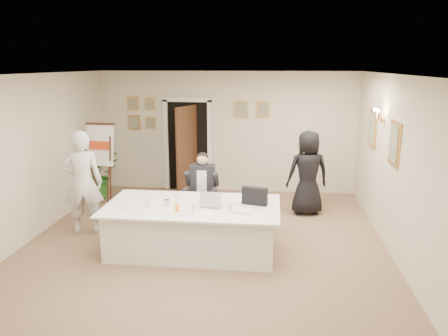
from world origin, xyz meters
TOP-DOWN VIEW (x-y plane):
  - floor at (0.00, 0.00)m, footprint 7.00×7.00m
  - ceiling at (0.00, 0.00)m, footprint 6.00×7.00m
  - wall_back at (0.00, 3.50)m, footprint 6.00×0.10m
  - wall_front at (0.00, -3.50)m, footprint 6.00×0.10m
  - wall_left at (-3.00, 0.00)m, footprint 0.10×7.00m
  - wall_right at (3.00, 0.00)m, footprint 0.10×7.00m
  - doorway at (-0.88, 3.32)m, footprint 1.14×0.86m
  - pictures_back_wall at (-0.80, 3.47)m, footprint 3.40×0.06m
  - pictures_right_wall at (2.97, 1.20)m, footprint 0.06×2.20m
  - wall_sconce at (2.90, 1.20)m, footprint 0.20×0.30m
  - conference_table at (-0.15, -0.05)m, footprint 2.76×1.47m
  - seated_man at (-0.18, 1.12)m, footprint 0.67×0.71m
  - flip_chart at (-2.47, 2.11)m, footprint 0.62×0.41m
  - standing_man at (-2.20, 0.50)m, footprint 0.77×0.61m
  - standing_woman at (1.80, 2.00)m, footprint 0.92×0.70m
  - potted_palm at (-2.80, 2.50)m, footprint 1.29×1.29m
  - laptop at (0.16, -0.05)m, footprint 0.39×0.41m
  - laptop_bag at (0.83, 0.09)m, footprint 0.42×0.21m
  - paper_stack at (0.66, -0.29)m, footprint 0.37×0.29m
  - plate_left at (-1.15, -0.33)m, footprint 0.21×0.21m
  - plate_mid at (-0.78, -0.50)m, footprint 0.28×0.28m
  - plate_near at (-0.18, -0.47)m, footprint 0.29×0.29m
  - glass_a at (-0.83, -0.20)m, footprint 0.08×0.08m
  - glass_b at (-0.07, -0.45)m, footprint 0.06×0.06m
  - glass_c at (0.48, -0.33)m, footprint 0.08×0.08m
  - glass_d at (-0.43, 0.13)m, footprint 0.07×0.07m
  - oj_glass at (-0.31, -0.42)m, footprint 0.08×0.08m
  - steel_jug at (-0.54, -0.16)m, footprint 0.09×0.09m

SIDE VIEW (x-z plane):
  - floor at x=0.00m, z-range 0.00..0.00m
  - conference_table at x=-0.15m, z-range 0.01..0.78m
  - potted_palm at x=-2.80m, z-range 0.00..1.09m
  - seated_man at x=-0.18m, z-range 0.00..1.40m
  - plate_left at x=-1.15m, z-range 0.78..0.79m
  - plate_mid at x=-0.78m, z-range 0.78..0.79m
  - plate_near at x=-0.18m, z-range 0.78..0.79m
  - paper_stack at x=0.66m, z-range 0.78..0.81m
  - flip_chart at x=-2.47m, z-range -0.06..1.67m
  - steel_jug at x=-0.54m, z-range 0.78..0.89m
  - oj_glass at x=-0.31m, z-range 0.78..0.91m
  - glass_a at x=-0.83m, z-range 0.77..0.92m
  - glass_b at x=-0.07m, z-range 0.77..0.92m
  - glass_c at x=0.48m, z-range 0.77..0.92m
  - glass_d at x=-0.43m, z-range 0.77..0.92m
  - standing_woman at x=1.80m, z-range 0.00..1.69m
  - laptop at x=0.16m, z-range 0.77..1.05m
  - laptop_bag at x=0.83m, z-range 0.77..1.06m
  - standing_man at x=-2.20m, z-range 0.00..1.86m
  - doorway at x=-0.88m, z-range -0.06..2.14m
  - wall_back at x=0.00m, z-range 0.00..2.80m
  - wall_front at x=0.00m, z-range 0.00..2.80m
  - wall_left at x=-3.00m, z-range 0.00..2.80m
  - wall_right at x=3.00m, z-range 0.00..2.80m
  - pictures_right_wall at x=2.97m, z-range 1.35..2.15m
  - pictures_back_wall at x=-0.80m, z-range 1.45..2.25m
  - wall_sconce at x=2.90m, z-range 1.98..2.22m
  - ceiling at x=0.00m, z-range 2.79..2.81m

